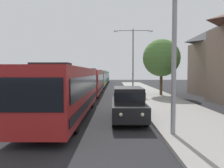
{
  "coord_description": "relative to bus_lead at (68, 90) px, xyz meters",
  "views": [
    {
      "loc": [
        1.58,
        -3.66,
        2.77
      ],
      "look_at": [
        1.42,
        12.7,
        1.9
      ],
      "focal_mm": 34.83,
      "sensor_mm": 36.0,
      "label": 1
    }
  ],
  "objects": [
    {
      "name": "bus_rear",
      "position": [
        -0.0,
        50.36,
        -0.0
      ],
      "size": [
        2.58,
        12.08,
        3.21
      ],
      "color": "#33724C",
      "rests_on": "ground_plane"
    },
    {
      "name": "bus_fourth_in_line",
      "position": [
        -0.0,
        37.66,
        -0.0
      ],
      "size": [
        2.58,
        11.57,
        3.21
      ],
      "color": "#33724C",
      "rests_on": "ground_plane"
    },
    {
      "name": "roadside_tree",
      "position": [
        8.36,
        11.77,
        2.77
      ],
      "size": [
        4.31,
        4.31,
        6.48
      ],
      "color": "#4C3823",
      "rests_on": "sidewalk"
    },
    {
      "name": "bus_lead",
      "position": [
        0.0,
        0.0,
        0.0
      ],
      "size": [
        2.58,
        12.4,
        3.21
      ],
      "color": "maroon",
      "rests_on": "ground_plane"
    },
    {
      "name": "bus_second_in_line",
      "position": [
        -0.0,
        13.25,
        -0.0
      ],
      "size": [
        2.58,
        11.6,
        3.21
      ],
      "color": "maroon",
      "rests_on": "ground_plane"
    },
    {
      "name": "streetlamp_near",
      "position": [
        5.4,
        -4.35,
        3.43
      ],
      "size": [
        5.43,
        0.28,
        8.16
      ],
      "color": "gray",
      "rests_on": "sidewalk"
    },
    {
      "name": "white_suv",
      "position": [
        3.7,
        -0.95,
        -0.66
      ],
      "size": [
        1.86,
        5.0,
        1.9
      ],
      "color": "black",
      "rests_on": "ground_plane"
    },
    {
      "name": "bus_middle",
      "position": [
        -0.0,
        25.68,
        -0.0
      ],
      "size": [
        2.58,
        10.75,
        3.21
      ],
      "color": "#33724C",
      "rests_on": "ground_plane"
    },
    {
      "name": "streetlamp_mid",
      "position": [
        5.4,
        15.48,
        3.53
      ],
      "size": [
        5.18,
        0.28,
        8.37
      ],
      "color": "gray",
      "rests_on": "sidewalk"
    }
  ]
}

